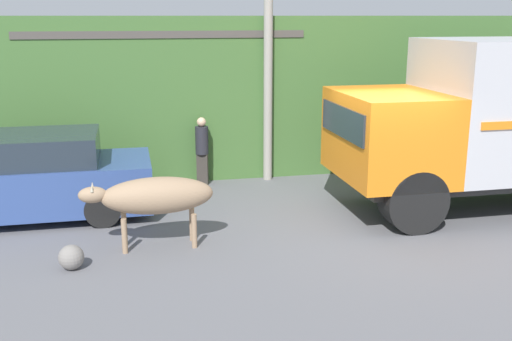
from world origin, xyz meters
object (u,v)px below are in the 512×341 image
object	(u,v)px
pedestrian_on_hill	(202,148)
roadside_rock	(71,257)
utility_pole	(268,49)
brown_cow	(155,196)
cargo_truck	(502,118)
parked_suv	(23,178)

from	to	relation	value
pedestrian_on_hill	roadside_rock	distance (m)	5.04
utility_pole	roadside_rock	size ratio (longest dim) A/B	14.97
brown_cow	roadside_rock	world-z (taller)	brown_cow
cargo_truck	utility_pole	size ratio (longest dim) A/B	1.05
pedestrian_on_hill	parked_suv	bearing A→B (deg)	39.93
cargo_truck	utility_pole	xyz separation A→B (m)	(-3.98, 3.00, 1.20)
roadside_rock	utility_pole	bearing A→B (deg)	47.16
cargo_truck	parked_suv	distance (m)	9.26
cargo_truck	brown_cow	distance (m)	6.87
brown_cow	parked_suv	distance (m)	3.10
cargo_truck	utility_pole	world-z (taller)	utility_pole
brown_cow	utility_pole	size ratio (longest dim) A/B	0.38
utility_pole	roadside_rock	distance (m)	6.65
brown_cow	parked_suv	xyz separation A→B (m)	(-2.35, 2.01, -0.09)
utility_pole	roadside_rock	xyz separation A→B (m)	(-4.10, -4.42, -2.82)
parked_suv	pedestrian_on_hill	size ratio (longest dim) A/B	3.10
cargo_truck	roadside_rock	size ratio (longest dim) A/B	15.77
parked_suv	utility_pole	world-z (taller)	utility_pole
cargo_truck	roadside_rock	xyz separation A→B (m)	(-8.08, -1.42, -1.62)
cargo_truck	pedestrian_on_hill	size ratio (longest dim) A/B	3.93
parked_suv	pedestrian_on_hill	world-z (taller)	parked_suv
brown_cow	roadside_rock	size ratio (longest dim) A/B	5.62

